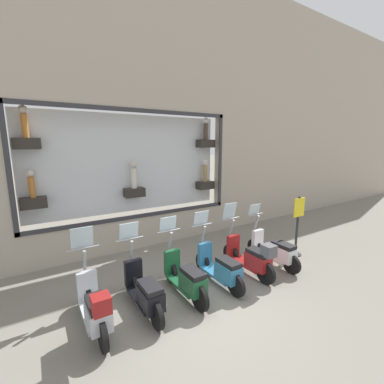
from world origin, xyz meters
TOP-DOWN VIEW (x-y plane):
  - ground_plane at (0.00, 0.00)m, footprint 120.00×120.00m
  - building_facade at (3.60, 0.00)m, footprint 1.25×36.00m
  - scooter_white_0 at (0.30, -2.69)m, footprint 1.80×0.61m
  - scooter_red_1 at (0.25, -1.75)m, footprint 1.81×0.61m
  - scooter_teal_2 at (0.30, -0.81)m, footprint 1.80×0.60m
  - scooter_green_3 at (0.30, 0.13)m, footprint 1.81×0.61m
  - scooter_black_4 at (0.30, 1.07)m, footprint 1.81×0.60m
  - scooter_silver_5 at (0.24, 2.01)m, footprint 1.81×0.61m
  - shop_sign_post at (0.42, -3.78)m, footprint 0.36×0.45m

SIDE VIEW (x-z plane):
  - ground_plane at x=0.00m, z-range 0.00..0.00m
  - scooter_white_0 at x=0.30m, z-range -0.35..1.21m
  - scooter_teal_2 at x=0.30m, z-range -0.38..1.25m
  - scooter_black_4 at x=0.30m, z-range -0.38..1.26m
  - scooter_green_3 at x=0.30m, z-range -0.36..1.26m
  - scooter_silver_5 at x=0.24m, z-range -0.37..1.34m
  - scooter_red_1 at x=0.25m, z-range -0.37..1.35m
  - shop_sign_post at x=0.42m, z-range 0.08..1.87m
  - building_facade at x=3.60m, z-range 0.11..8.95m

